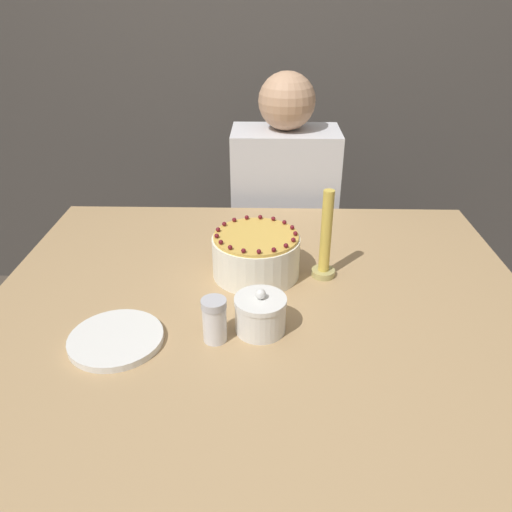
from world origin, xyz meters
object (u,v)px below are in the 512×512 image
(sugar_bowl, at_px, (260,314))
(candle, at_px, (325,243))
(sugar_shaker, at_px, (214,320))
(person_man_blue_shirt, at_px, (283,244))
(cake, at_px, (256,255))

(sugar_bowl, xyz_separation_m, candle, (0.17, 0.25, 0.05))
(sugar_shaker, xyz_separation_m, candle, (0.27, 0.28, 0.05))
(sugar_bowl, distance_m, person_man_blue_shirt, 0.96)
(sugar_shaker, bearing_deg, candle, 46.78)
(candle, bearing_deg, person_man_blue_shirt, 97.53)
(candle, distance_m, person_man_blue_shirt, 0.75)
(sugar_bowl, bearing_deg, cake, 93.14)
(sugar_bowl, height_order, candle, candle)
(cake, xyz_separation_m, sugar_shaker, (-0.08, -0.29, -0.01))
(sugar_bowl, height_order, person_man_blue_shirt, person_man_blue_shirt)
(sugar_bowl, bearing_deg, sugar_shaker, -158.98)
(person_man_blue_shirt, bearing_deg, cake, 81.75)
(cake, relative_size, sugar_shaker, 2.25)
(cake, distance_m, person_man_blue_shirt, 0.73)
(sugar_shaker, distance_m, person_man_blue_shirt, 1.01)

